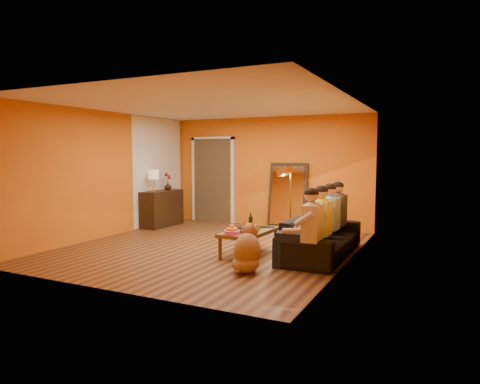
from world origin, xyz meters
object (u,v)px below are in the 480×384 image
at_px(person_far_right, 338,215).
at_px(person_mid_right, 331,220).
at_px(coffee_table, 249,242).
at_px(tumbler, 258,227).
at_px(mirror_frame, 288,195).
at_px(sideboard, 162,208).
at_px(sofa, 321,236).
at_px(table_lamp, 154,181).
at_px(person_far_left, 312,230).
at_px(vase, 168,186).
at_px(dog, 247,247).
at_px(wine_bottle, 251,222).
at_px(floor_lamp, 290,206).
at_px(person_mid_left, 322,224).
at_px(laptop, 267,227).

bearing_deg(person_far_right, person_mid_right, -90.00).
distance_m(coffee_table, tumbler, 0.31).
distance_m(mirror_frame, person_far_right, 2.34).
bearing_deg(mirror_frame, sideboard, -158.84).
height_order(sideboard, sofa, sideboard).
relative_size(mirror_frame, sideboard, 1.29).
bearing_deg(person_far_right, table_lamp, 175.58).
distance_m(person_far_left, vase, 5.06).
xyz_separation_m(person_far_right, vase, (-4.37, 0.89, 0.33)).
relative_size(table_lamp, coffee_table, 0.42).
height_order(dog, tumbler, dog).
relative_size(dog, wine_bottle, 2.34).
xyz_separation_m(floor_lamp, tumbler, (-0.17, -1.16, -0.25)).
xyz_separation_m(sofa, tumbler, (-1.01, -0.35, 0.13)).
bearing_deg(tumbler, vase, 149.72).
distance_m(dog, tumbler, 1.16).
xyz_separation_m(table_lamp, sofa, (4.24, -0.99, -0.77)).
distance_m(mirror_frame, sideboard, 3.01).
height_order(sideboard, tumbler, sideboard).
height_order(mirror_frame, person_mid_left, mirror_frame).
bearing_deg(person_mid_right, person_mid_left, -90.00).
bearing_deg(mirror_frame, vase, -163.43).
relative_size(wine_bottle, laptop, 0.91).
bearing_deg(dog, person_mid_right, 84.44).
relative_size(floor_lamp, person_mid_left, 1.18).
relative_size(mirror_frame, coffee_table, 1.25).
xyz_separation_m(mirror_frame, person_far_left, (1.58, -3.37, -0.15)).
xyz_separation_m(mirror_frame, floor_lamp, (0.61, -1.56, -0.04)).
xyz_separation_m(mirror_frame, tumbler, (0.44, -2.71, -0.29)).
bearing_deg(person_mid_left, person_far_left, -90.00).
bearing_deg(wine_bottle, person_far_right, 43.89).
distance_m(coffee_table, floor_lamp, 1.40).
distance_m(sideboard, sofa, 4.43).
relative_size(floor_lamp, vase, 7.87).
distance_m(floor_lamp, dog, 2.30).
height_order(mirror_frame, floor_lamp, mirror_frame).
height_order(table_lamp, wine_bottle, table_lamp).
relative_size(sideboard, laptop, 3.48).
distance_m(mirror_frame, floor_lamp, 1.68).
bearing_deg(person_far_right, floor_lamp, 170.68).
xyz_separation_m(sideboard, vase, (0.00, 0.25, 0.52)).
relative_size(dog, person_mid_left, 0.60).
distance_m(person_far_left, laptop, 1.41).
xyz_separation_m(coffee_table, vase, (-3.11, 2.00, 0.73)).
bearing_deg(floor_lamp, sofa, -20.39).
relative_size(coffee_table, floor_lamp, 0.85).
bearing_deg(person_mid_right, wine_bottle, -153.06).
bearing_deg(sideboard, person_mid_right, -15.21).
bearing_deg(person_mid_right, table_lamp, 168.51).
height_order(coffee_table, dog, dog).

